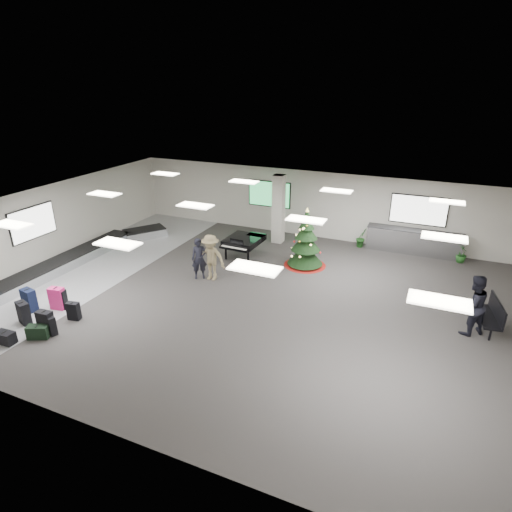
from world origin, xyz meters
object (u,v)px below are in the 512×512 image
at_px(service_counter, 414,241).
at_px(traveler_b, 211,258).
at_px(traveler_a, 199,259).
at_px(bench, 491,314).
at_px(pink_suitcase, 57,298).
at_px(grand_piano, 243,241).
at_px(traveler_bench, 473,305).
at_px(potted_plant_left, 361,238).
at_px(potted_plant_right, 461,254).
at_px(christmas_tree, 306,246).
at_px(baggage_carousel, 78,258).

height_order(service_counter, traveler_b, traveler_b).
relative_size(service_counter, traveler_a, 2.49).
bearing_deg(bench, service_counter, 105.63).
distance_m(pink_suitcase, grand_piano, 7.62).
relative_size(traveler_bench, potted_plant_left, 2.18).
relative_size(pink_suitcase, traveler_bench, 0.41).
xyz_separation_m(potted_plant_left, potted_plant_right, (4.22, -0.12, -0.06)).
xyz_separation_m(service_counter, pink_suitcase, (-10.54, -9.98, -0.16)).
distance_m(christmas_tree, potted_plant_left, 3.52).
distance_m(pink_suitcase, traveler_a, 5.11).
bearing_deg(traveler_bench, traveler_a, -39.46).
relative_size(baggage_carousel, christmas_tree, 3.90).
relative_size(traveler_a, potted_plant_left, 1.84).
relative_size(grand_piano, traveler_b, 1.00).
relative_size(grand_piano, traveler_bench, 0.94).
xyz_separation_m(service_counter, traveler_bench, (2.12, -6.12, 0.42)).
xyz_separation_m(service_counter, traveler_a, (-7.37, -5.99, 0.27)).
bearing_deg(christmas_tree, potted_plant_left, 60.37).
distance_m(service_counter, christmas_tree, 5.11).
height_order(bench, traveler_bench, traveler_bench).
bearing_deg(pink_suitcase, traveler_b, 38.43).
xyz_separation_m(service_counter, bench, (2.72, -5.67, 0.02)).
bearing_deg(potted_plant_right, traveler_a, -148.52).
height_order(traveler_a, potted_plant_right, traveler_a).
bearing_deg(potted_plant_left, traveler_b, -128.87).
xyz_separation_m(christmas_tree, traveler_a, (-3.38, -2.80, -0.04)).
distance_m(traveler_b, potted_plant_left, 7.41).
xyz_separation_m(bench, potted_plant_right, (-0.75, 5.39, -0.19)).
relative_size(service_counter, potted_plant_right, 5.35).
height_order(service_counter, bench, service_counter).
xyz_separation_m(grand_piano, potted_plant_left, (4.48, 3.24, -0.28)).
bearing_deg(traveler_b, pink_suitcase, -132.16).
bearing_deg(traveler_a, baggage_carousel, 154.65).
distance_m(baggage_carousel, potted_plant_left, 12.47).
distance_m(pink_suitcase, traveler_b, 5.48).
distance_m(baggage_carousel, pink_suitcase, 3.98).
xyz_separation_m(christmas_tree, grand_piano, (-2.75, -0.20, -0.13)).
bearing_deg(baggage_carousel, traveler_bench, 2.36).
relative_size(potted_plant_left, potted_plant_right, 1.17).
bearing_deg(service_counter, potted_plant_left, -176.20).
bearing_deg(service_counter, grand_piano, -153.29).
xyz_separation_m(christmas_tree, potted_plant_left, (1.73, 3.04, -0.41)).
distance_m(baggage_carousel, bench, 15.60).
height_order(traveler_a, potted_plant_left, traveler_a).
bearing_deg(traveler_b, traveler_bench, -1.67).
relative_size(baggage_carousel, traveler_a, 5.98).
relative_size(bench, potted_plant_left, 1.87).
bearing_deg(baggage_carousel, pink_suitcase, -54.63).
relative_size(service_counter, bench, 2.45).
height_order(service_counter, potted_plant_left, service_counter).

